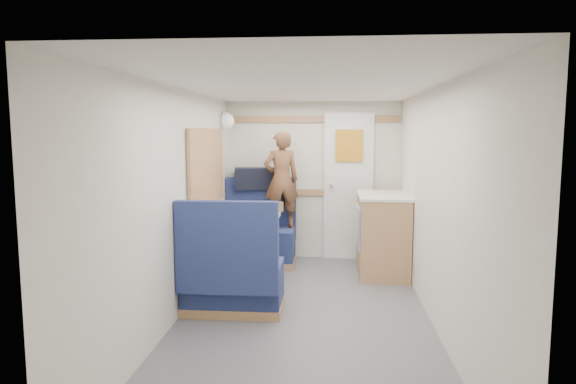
# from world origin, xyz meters

# --- Properties ---
(floor) EXTENTS (4.50, 4.50, 0.00)m
(floor) POSITION_xyz_m (0.00, 0.00, 0.00)
(floor) COLOR #515156
(floor) RESTS_ON ground
(ceiling) EXTENTS (4.50, 4.50, 0.00)m
(ceiling) POSITION_xyz_m (0.00, 0.00, 2.00)
(ceiling) COLOR silver
(ceiling) RESTS_ON wall_back
(wall_back) EXTENTS (2.20, 0.02, 2.00)m
(wall_back) POSITION_xyz_m (0.00, 2.25, 1.00)
(wall_back) COLOR silver
(wall_back) RESTS_ON floor
(wall_left) EXTENTS (0.02, 4.50, 2.00)m
(wall_left) POSITION_xyz_m (-1.10, 0.00, 1.00)
(wall_left) COLOR silver
(wall_left) RESTS_ON floor
(wall_right) EXTENTS (0.02, 4.50, 2.00)m
(wall_right) POSITION_xyz_m (1.10, 0.00, 1.00)
(wall_right) COLOR silver
(wall_right) RESTS_ON floor
(oak_trim_low) EXTENTS (2.15, 0.02, 0.08)m
(oak_trim_low) POSITION_xyz_m (0.00, 2.23, 0.85)
(oak_trim_low) COLOR #9A6D45
(oak_trim_low) RESTS_ON wall_back
(oak_trim_high) EXTENTS (2.15, 0.02, 0.08)m
(oak_trim_high) POSITION_xyz_m (0.00, 2.23, 1.78)
(oak_trim_high) COLOR #9A6D45
(oak_trim_high) RESTS_ON wall_back
(side_window) EXTENTS (0.04, 1.30, 0.72)m
(side_window) POSITION_xyz_m (-1.08, 1.00, 1.25)
(side_window) COLOR #A6AD93
(side_window) RESTS_ON wall_left
(rear_door) EXTENTS (0.62, 0.12, 1.86)m
(rear_door) POSITION_xyz_m (0.45, 2.22, 0.97)
(rear_door) COLOR white
(rear_door) RESTS_ON wall_back
(dinette_table) EXTENTS (0.62, 0.92, 0.72)m
(dinette_table) POSITION_xyz_m (-0.65, 1.00, 0.57)
(dinette_table) COLOR white
(dinette_table) RESTS_ON floor
(bench_far) EXTENTS (0.90, 0.59, 1.05)m
(bench_far) POSITION_xyz_m (-0.65, 1.86, 0.30)
(bench_far) COLOR navy
(bench_far) RESTS_ON floor
(bench_near) EXTENTS (0.90, 0.59, 1.05)m
(bench_near) POSITION_xyz_m (-0.65, 0.14, 0.30)
(bench_near) COLOR navy
(bench_near) RESTS_ON floor
(ledge) EXTENTS (0.90, 0.14, 0.04)m
(ledge) POSITION_xyz_m (-0.65, 2.12, 0.88)
(ledge) COLOR #9A6D45
(ledge) RESTS_ON bench_far
(dome_light) EXTENTS (0.20, 0.20, 0.20)m
(dome_light) POSITION_xyz_m (-1.04, 1.85, 1.75)
(dome_light) COLOR white
(dome_light) RESTS_ON wall_left
(galley_counter) EXTENTS (0.57, 0.92, 0.92)m
(galley_counter) POSITION_xyz_m (0.82, 1.55, 0.47)
(galley_counter) COLOR #9A6D45
(galley_counter) RESTS_ON floor
(person) EXTENTS (0.50, 0.40, 1.19)m
(person) POSITION_xyz_m (-0.37, 1.89, 1.04)
(person) COLOR brown
(person) RESTS_ON bench_far
(duffel_bag) EXTENTS (0.60, 0.36, 0.27)m
(duffel_bag) POSITION_xyz_m (-0.70, 2.12, 1.03)
(duffel_bag) COLOR black
(duffel_bag) RESTS_ON ledge
(tray) EXTENTS (0.35, 0.42, 0.02)m
(tray) POSITION_xyz_m (-0.56, 0.66, 0.73)
(tray) COLOR silver
(tray) RESTS_ON dinette_table
(orange_fruit) EXTENTS (0.07, 0.07, 0.07)m
(orange_fruit) POSITION_xyz_m (-0.49, 0.70, 0.77)
(orange_fruit) COLOR orange
(orange_fruit) RESTS_ON tray
(cheese_block) EXTENTS (0.09, 0.06, 0.03)m
(cheese_block) POSITION_xyz_m (-0.58, 0.83, 0.75)
(cheese_block) COLOR #EDDC89
(cheese_block) RESTS_ON tray
(wine_glass) EXTENTS (0.08, 0.08, 0.17)m
(wine_glass) POSITION_xyz_m (-0.64, 0.98, 0.84)
(wine_glass) COLOR white
(wine_glass) RESTS_ON dinette_table
(tumbler_left) EXTENTS (0.07, 0.07, 0.12)m
(tumbler_left) POSITION_xyz_m (-0.82, 0.62, 0.78)
(tumbler_left) COLOR white
(tumbler_left) RESTS_ON dinette_table
(tumbler_mid) EXTENTS (0.06, 0.06, 0.10)m
(tumbler_mid) POSITION_xyz_m (-0.69, 1.38, 0.77)
(tumbler_mid) COLOR white
(tumbler_mid) RESTS_ON dinette_table
(tumbler_right) EXTENTS (0.07, 0.07, 0.11)m
(tumbler_right) POSITION_xyz_m (-0.65, 1.09, 0.78)
(tumbler_right) COLOR silver
(tumbler_right) RESTS_ON dinette_table
(beer_glass) EXTENTS (0.07, 0.07, 0.11)m
(beer_glass) POSITION_xyz_m (-0.53, 1.02, 0.77)
(beer_glass) COLOR brown
(beer_glass) RESTS_ON dinette_table
(pepper_grinder) EXTENTS (0.04, 0.04, 0.09)m
(pepper_grinder) POSITION_xyz_m (-0.53, 1.03, 0.77)
(pepper_grinder) COLOR black
(pepper_grinder) RESTS_ON dinette_table
(salt_grinder) EXTENTS (0.04, 0.04, 0.09)m
(salt_grinder) POSITION_xyz_m (-0.72, 1.04, 0.76)
(salt_grinder) COLOR silver
(salt_grinder) RESTS_ON dinette_table
(bread_loaf) EXTENTS (0.23, 0.30, 0.11)m
(bread_loaf) POSITION_xyz_m (-0.43, 1.37, 0.77)
(bread_loaf) COLOR brown
(bread_loaf) RESTS_ON dinette_table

